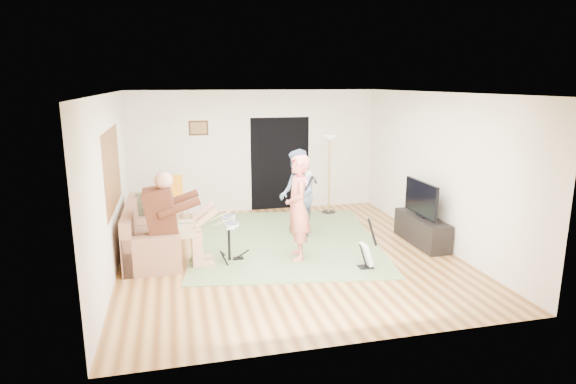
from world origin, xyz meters
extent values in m
plane|color=brown|center=(0.00, 0.00, 0.00)|extent=(6.00, 6.00, 0.00)
plane|color=white|center=(0.00, 0.00, 2.70)|extent=(6.00, 6.00, 0.00)
plane|color=brown|center=(-2.74, 0.20, 1.55)|extent=(0.00, 2.05, 2.05)
plane|color=black|center=(0.55, 2.99, 1.05)|extent=(2.10, 0.00, 2.10)
cube|color=#3F2314|center=(-1.25, 2.99, 1.90)|extent=(0.42, 0.03, 0.32)
cube|color=#627A4A|center=(0.12, 0.68, 0.01)|extent=(3.85, 4.36, 0.02)
cube|color=#99674C|center=(-2.20, 0.55, 0.21)|extent=(0.86, 1.72, 0.42)
cube|color=#99674C|center=(-2.56, 0.55, 0.43)|extent=(0.16, 2.12, 0.86)
cube|color=#99674C|center=(-2.20, 1.51, 0.30)|extent=(0.86, 0.20, 0.61)
cube|color=#99674C|center=(-2.20, -0.41, 0.30)|extent=(0.86, 0.20, 0.61)
cube|color=#532717|center=(-2.05, -0.10, 0.92)|extent=(0.43, 0.56, 0.71)
sphere|color=tan|center=(-1.98, -0.10, 1.39)|extent=(0.28, 0.28, 0.28)
cylinder|color=black|center=(-1.00, -0.10, 0.34)|extent=(0.05, 0.05, 0.64)
cube|color=white|center=(-1.00, -0.10, 0.65)|extent=(0.12, 0.64, 0.04)
imported|color=#E36E62|center=(0.12, -0.24, 0.87)|extent=(0.47, 0.66, 1.73)
imported|color=slate|center=(0.40, 0.84, 0.83)|extent=(0.66, 0.83, 1.67)
cube|color=black|center=(1.05, -0.93, 0.02)|extent=(0.22, 0.18, 0.03)
cube|color=white|center=(1.05, -0.93, 0.23)|extent=(0.17, 0.26, 0.35)
cylinder|color=black|center=(1.14, -0.93, 0.59)|extent=(0.18, 0.04, 0.46)
cylinder|color=black|center=(1.51, 2.34, 0.01)|extent=(0.31, 0.31, 0.03)
cylinder|color=#AF8F4B|center=(1.51, 2.34, 0.84)|extent=(0.04, 0.04, 1.65)
cone|color=white|center=(1.51, 2.34, 1.68)|extent=(0.27, 0.27, 0.11)
cube|color=tan|center=(-1.82, 1.94, 0.47)|extent=(0.54, 0.54, 0.04)
cube|color=orange|center=(-1.82, 2.14, 0.82)|extent=(0.43, 0.19, 0.44)
cube|color=black|center=(2.50, -0.04, 0.25)|extent=(0.40, 1.40, 0.50)
cube|color=black|center=(2.45, -0.04, 0.85)|extent=(0.06, 1.06, 0.61)
camera|label=1|loc=(-1.82, -7.57, 2.87)|focal=30.00mm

